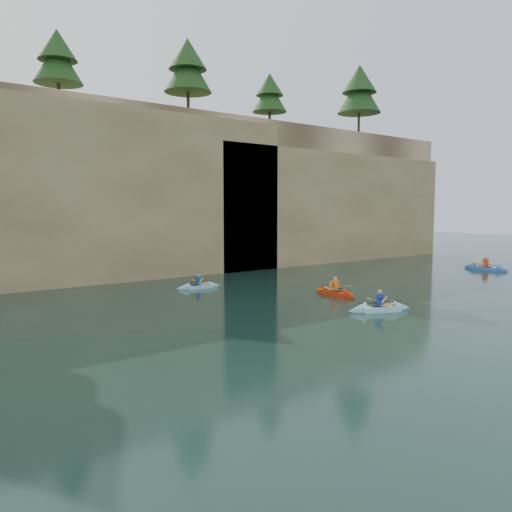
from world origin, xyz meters
TOP-DOWN VIEW (x-y plane):
  - ground at (0.00, 0.00)m, footprint 160.00×160.00m
  - cliff at (0.00, 30.00)m, footprint 70.00×16.00m
  - cliff_slab_center at (2.00, 22.60)m, footprint 24.00×2.40m
  - cliff_slab_east at (22.00, 22.60)m, footprint 26.00×2.40m
  - sea_cave_center at (-4.00, 21.95)m, footprint 3.50×1.00m
  - sea_cave_east at (10.00, 21.95)m, footprint 5.00×1.00m
  - cliff_pines at (0.00, 25.00)m, footprint 56.00×6.00m
  - kayaker_ltblue_near at (7.15, 5.91)m, footprint 3.16×2.27m
  - kayaker_red_far at (8.69, 10.15)m, footprint 2.42×3.41m
  - kayaker_ltblue_mid at (4.04, 16.60)m, footprint 2.83×2.10m
  - kayaker_blue_east at (25.93, 10.96)m, footprint 2.52×3.63m

SIDE VIEW (x-z plane):
  - ground at x=0.00m, z-range 0.00..0.00m
  - kayaker_ltblue_mid at x=4.04m, z-range -0.39..0.65m
  - kayaker_red_far at x=8.69m, z-range -0.47..0.77m
  - kayaker_ltblue_near at x=7.15m, z-range -0.46..0.76m
  - kayaker_blue_east at x=25.93m, z-range -0.49..0.80m
  - sea_cave_center at x=-4.00m, z-range 0.00..3.20m
  - sea_cave_east at x=10.00m, z-range 0.00..4.50m
  - cliff_slab_east at x=22.00m, z-range 0.00..9.84m
  - cliff_slab_center at x=2.00m, z-range 0.00..11.40m
  - cliff at x=0.00m, z-range 0.00..12.00m
  - cliff_pines at x=0.00m, z-range 12.00..19.83m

